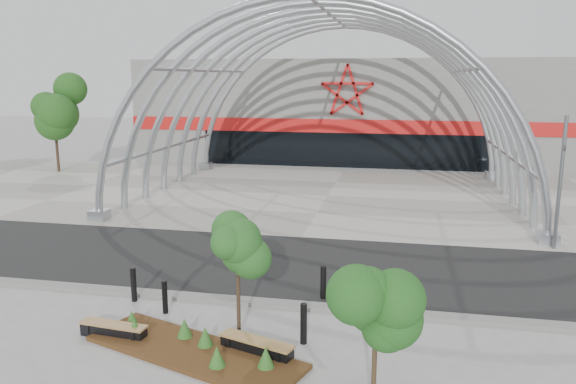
# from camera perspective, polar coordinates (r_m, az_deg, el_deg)

# --- Properties ---
(ground) EXTENTS (140.00, 140.00, 0.00)m
(ground) POSITION_cam_1_polar(r_m,az_deg,el_deg) (17.50, -2.63, -11.01)
(ground) COLOR gray
(ground) RESTS_ON ground
(road) EXTENTS (140.00, 7.00, 0.02)m
(road) POSITION_cam_1_polar(r_m,az_deg,el_deg) (20.69, -0.28, -7.32)
(road) COLOR black
(road) RESTS_ON ground
(forecourt) EXTENTS (60.00, 17.00, 0.04)m
(forecourt) POSITION_cam_1_polar(r_m,az_deg,el_deg) (32.12, 4.05, -0.41)
(forecourt) COLOR gray
(forecourt) RESTS_ON ground
(kerb) EXTENTS (60.00, 0.50, 0.12)m
(kerb) POSITION_cam_1_polar(r_m,az_deg,el_deg) (17.26, -2.84, -11.14)
(kerb) COLOR slate
(kerb) RESTS_ON ground
(arena_building) EXTENTS (34.00, 15.24, 8.00)m
(arena_building) POSITION_cam_1_polar(r_m,az_deg,el_deg) (49.34, 6.84, 8.43)
(arena_building) COLOR slate
(arena_building) RESTS_ON ground
(vault_canopy) EXTENTS (20.80, 15.80, 20.36)m
(vault_canopy) POSITION_cam_1_polar(r_m,az_deg,el_deg) (32.12, 4.05, -0.42)
(vault_canopy) COLOR #A3A9AE
(vault_canopy) RESTS_ON ground
(planting_bed) EXTENTS (6.02, 3.58, 0.61)m
(planting_bed) POSITION_cam_1_polar(r_m,az_deg,el_deg) (14.67, -9.75, -15.28)
(planting_bed) COLOR #3F260E
(planting_bed) RESTS_ON ground
(signal_pole) EXTENTS (0.41, 0.73, 5.30)m
(signal_pole) POSITION_cam_1_polar(r_m,az_deg,el_deg) (24.15, 25.93, 1.02)
(signal_pole) COLOR slate
(signal_pole) RESTS_ON ground
(street_tree_0) EXTENTS (1.43, 1.43, 3.25)m
(street_tree_0) POSITION_cam_1_polar(r_m,az_deg,el_deg) (14.55, -5.15, -6.02)
(street_tree_0) COLOR black
(street_tree_0) RESTS_ON ground
(street_tree_1) EXTENTS (1.31, 1.31, 3.09)m
(street_tree_1) POSITION_cam_1_polar(r_m,az_deg,el_deg) (11.58, 8.95, -11.53)
(street_tree_1) COLOR #332816
(street_tree_1) RESTS_ON ground
(bench_0) EXTENTS (1.90, 0.60, 0.39)m
(bench_0) POSITION_cam_1_polar(r_m,az_deg,el_deg) (15.87, -17.30, -13.30)
(bench_0) COLOR black
(bench_0) RESTS_ON ground
(bench_1) EXTENTS (2.01, 1.04, 0.41)m
(bench_1) POSITION_cam_1_polar(r_m,az_deg,el_deg) (14.35, -3.22, -15.50)
(bench_1) COLOR black
(bench_1) RESTS_ON ground
(bollard_0) EXTENTS (0.16, 0.16, 0.99)m
(bollard_0) POSITION_cam_1_polar(r_m,az_deg,el_deg) (16.87, -12.40, -10.37)
(bollard_0) COLOR black
(bollard_0) RESTS_ON ground
(bollard_1) EXTENTS (0.17, 0.17, 1.07)m
(bollard_1) POSITION_cam_1_polar(r_m,az_deg,el_deg) (17.92, -15.41, -9.04)
(bollard_1) COLOR black
(bollard_1) RESTS_ON ground
(bollard_2) EXTENTS (0.17, 0.17, 1.09)m
(bollard_2) POSITION_cam_1_polar(r_m,az_deg,el_deg) (14.74, 1.59, -13.23)
(bollard_2) COLOR black
(bollard_2) RESTS_ON ground
(bollard_3) EXTENTS (0.17, 0.17, 1.06)m
(bollard_3) POSITION_cam_1_polar(r_m,az_deg,el_deg) (17.48, 3.59, -9.17)
(bollard_3) COLOR black
(bollard_3) RESTS_ON ground
(bollard_4) EXTENTS (0.15, 0.15, 0.96)m
(bollard_4) POSITION_cam_1_polar(r_m,az_deg,el_deg) (17.55, 5.23, -9.30)
(bollard_4) COLOR black
(bollard_4) RESTS_ON ground
(bg_tree_0) EXTENTS (3.00, 3.00, 6.45)m
(bg_tree_0) POSITION_cam_1_polar(r_m,az_deg,el_deg) (43.00, -22.72, 8.01)
(bg_tree_0) COLOR black
(bg_tree_0) RESTS_ON ground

